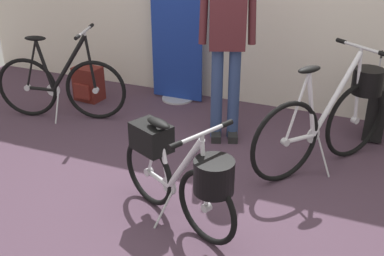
{
  "coord_description": "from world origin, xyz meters",
  "views": [
    {
      "loc": [
        1.26,
        -2.7,
        2.1
      ],
      "look_at": [
        0.03,
        0.25,
        0.55
      ],
      "focal_mm": 44.4,
      "sensor_mm": 36.0,
      "label": 1
    }
  ],
  "objects_px": {
    "rolling_suitcase": "(377,110)",
    "backpack_on_floor": "(88,84)",
    "folding_bike_foreground": "(180,171)",
    "visitor_near_wall": "(227,28)",
    "display_bike_left": "(334,115)",
    "floor_banner_stand": "(177,40)",
    "display_bike_right": "(61,85)"
  },
  "relations": [
    {
      "from": "rolling_suitcase",
      "to": "backpack_on_floor",
      "type": "bearing_deg",
      "value": -175.23
    },
    {
      "from": "folding_bike_foreground",
      "to": "rolling_suitcase",
      "type": "xyz_separation_m",
      "value": [
        1.18,
        1.99,
        -0.15
      ]
    },
    {
      "from": "visitor_near_wall",
      "to": "backpack_on_floor",
      "type": "bearing_deg",
      "value": 170.24
    },
    {
      "from": "display_bike_left",
      "to": "rolling_suitcase",
      "type": "relative_size",
      "value": 1.48
    },
    {
      "from": "floor_banner_stand",
      "to": "visitor_near_wall",
      "type": "bearing_deg",
      "value": -40.67
    },
    {
      "from": "display_bike_left",
      "to": "visitor_near_wall",
      "type": "xyz_separation_m",
      "value": [
        -1.01,
        0.15,
        0.6
      ]
    },
    {
      "from": "folding_bike_foreground",
      "to": "backpack_on_floor",
      "type": "xyz_separation_m",
      "value": [
        -1.92,
        1.73,
        -0.24
      ]
    },
    {
      "from": "floor_banner_stand",
      "to": "folding_bike_foreground",
      "type": "distance_m",
      "value": 2.35
    },
    {
      "from": "display_bike_right",
      "to": "visitor_near_wall",
      "type": "xyz_separation_m",
      "value": [
        1.72,
        0.22,
        0.71
      ]
    },
    {
      "from": "display_bike_right",
      "to": "backpack_on_floor",
      "type": "relative_size",
      "value": 3.42
    },
    {
      "from": "floor_banner_stand",
      "to": "backpack_on_floor",
      "type": "bearing_deg",
      "value": -157.22
    },
    {
      "from": "folding_bike_foreground",
      "to": "visitor_near_wall",
      "type": "distance_m",
      "value": 1.57
    },
    {
      "from": "folding_bike_foreground",
      "to": "backpack_on_floor",
      "type": "bearing_deg",
      "value": 137.92
    },
    {
      "from": "visitor_near_wall",
      "to": "folding_bike_foreground",
      "type": "bearing_deg",
      "value": -83.42
    },
    {
      "from": "display_bike_right",
      "to": "folding_bike_foreground",
      "type": "bearing_deg",
      "value": -32.7
    },
    {
      "from": "visitor_near_wall",
      "to": "rolling_suitcase",
      "type": "bearing_deg",
      "value": 22.58
    },
    {
      "from": "display_bike_left",
      "to": "rolling_suitcase",
      "type": "xyz_separation_m",
      "value": [
        0.33,
        0.71,
        -0.18
      ]
    },
    {
      "from": "floor_banner_stand",
      "to": "backpack_on_floor",
      "type": "height_order",
      "value": "floor_banner_stand"
    },
    {
      "from": "display_bike_left",
      "to": "rolling_suitcase",
      "type": "bearing_deg",
      "value": 64.95
    },
    {
      "from": "floor_banner_stand",
      "to": "display_bike_left",
      "type": "bearing_deg",
      "value": -24.93
    },
    {
      "from": "display_bike_right",
      "to": "display_bike_left",
      "type": "bearing_deg",
      "value": 1.41
    },
    {
      "from": "folding_bike_foreground",
      "to": "display_bike_right",
      "type": "height_order",
      "value": "display_bike_right"
    },
    {
      "from": "folding_bike_foreground",
      "to": "rolling_suitcase",
      "type": "height_order",
      "value": "rolling_suitcase"
    },
    {
      "from": "folding_bike_foreground",
      "to": "visitor_near_wall",
      "type": "height_order",
      "value": "visitor_near_wall"
    },
    {
      "from": "display_bike_right",
      "to": "rolling_suitcase",
      "type": "height_order",
      "value": "display_bike_right"
    },
    {
      "from": "folding_bike_foreground",
      "to": "display_bike_left",
      "type": "height_order",
      "value": "display_bike_left"
    },
    {
      "from": "floor_banner_stand",
      "to": "backpack_on_floor",
      "type": "relative_size",
      "value": 4.04
    },
    {
      "from": "visitor_near_wall",
      "to": "backpack_on_floor",
      "type": "xyz_separation_m",
      "value": [
        -1.75,
        0.3,
        -0.87
      ]
    },
    {
      "from": "floor_banner_stand",
      "to": "display_bike_right",
      "type": "distance_m",
      "value": 1.33
    },
    {
      "from": "floor_banner_stand",
      "to": "visitor_near_wall",
      "type": "distance_m",
      "value": 1.13
    },
    {
      "from": "display_bike_right",
      "to": "rolling_suitcase",
      "type": "xyz_separation_m",
      "value": [
        3.06,
        0.78,
        -0.08
      ]
    },
    {
      "from": "folding_bike_foreground",
      "to": "display_bike_left",
      "type": "bearing_deg",
      "value": 56.45
    }
  ]
}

